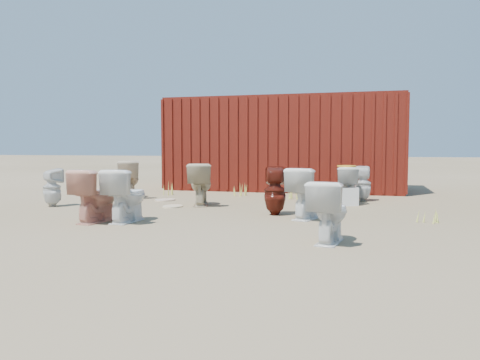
% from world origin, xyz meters
% --- Properties ---
extents(ground, '(100.00, 100.00, 0.00)m').
position_xyz_m(ground, '(0.00, 0.00, 0.00)').
color(ground, brown).
rests_on(ground, ground).
extents(shipping_container, '(6.00, 2.40, 2.40)m').
position_xyz_m(shipping_container, '(0.00, 5.20, 1.20)').
color(shipping_container, '#4F100D').
rests_on(shipping_container, ground).
extents(toilet_front_a, '(0.47, 0.79, 0.79)m').
position_xyz_m(toilet_front_a, '(-1.34, -0.95, 0.40)').
color(toilet_front_a, white).
rests_on(toilet_front_a, ground).
extents(toilet_front_pink, '(0.54, 0.83, 0.79)m').
position_xyz_m(toilet_front_pink, '(-1.78, -1.08, 0.40)').
color(toilet_front_pink, '#E69C84').
rests_on(toilet_front_pink, ground).
extents(toilet_front_c, '(0.65, 0.88, 0.80)m').
position_xyz_m(toilet_front_c, '(1.23, 0.07, 0.40)').
color(toilet_front_c, white).
rests_on(toilet_front_c, ground).
extents(toilet_front_maroon, '(0.42, 0.42, 0.80)m').
position_xyz_m(toilet_front_maroon, '(0.67, 0.34, 0.40)').
color(toilet_front_maroon, '#51160E').
rests_on(toilet_front_maroon, ground).
extents(toilet_front_e, '(0.51, 0.77, 0.73)m').
position_xyz_m(toilet_front_e, '(1.70, -1.71, 0.37)').
color(toilet_front_e, white).
rests_on(toilet_front_e, ground).
extents(toilet_back_a, '(0.43, 0.43, 0.72)m').
position_xyz_m(toilet_back_a, '(-3.60, 0.33, 0.36)').
color(toilet_back_a, silver).
rests_on(toilet_back_a, ground).
extents(toilet_back_beige_left, '(0.77, 0.93, 0.82)m').
position_xyz_m(toilet_back_beige_left, '(-2.95, 2.10, 0.41)').
color(toilet_back_beige_left, beige).
rests_on(toilet_back_beige_left, ground).
extents(toilet_back_beige_right, '(0.66, 0.89, 0.81)m').
position_xyz_m(toilet_back_beige_right, '(-0.96, 1.23, 0.41)').
color(toilet_back_beige_right, '#C1B18D').
rests_on(toilet_back_beige_right, ground).
extents(toilet_back_yellowlid, '(0.51, 0.77, 0.73)m').
position_xyz_m(toilet_back_yellowlid, '(1.73, 2.30, 0.37)').
color(toilet_back_yellowlid, silver).
rests_on(toilet_back_yellowlid, ground).
extents(toilet_back_e, '(0.36, 0.37, 0.73)m').
position_xyz_m(toilet_back_e, '(2.06, 2.79, 0.36)').
color(toilet_back_e, silver).
rests_on(toilet_back_e, ground).
extents(yellow_lid, '(0.37, 0.46, 0.02)m').
position_xyz_m(yellow_lid, '(1.73, 2.30, 0.75)').
color(yellow_lid, gold).
rests_on(yellow_lid, toilet_back_yellowlid).
extents(loose_tank, '(0.53, 0.42, 0.35)m').
position_xyz_m(loose_tank, '(1.72, 1.89, 0.17)').
color(loose_tank, white).
rests_on(loose_tank, ground).
extents(loose_lid_near, '(0.49, 0.58, 0.02)m').
position_xyz_m(loose_lid_near, '(-1.96, 1.81, 0.01)').
color(loose_lid_near, beige).
rests_on(loose_lid_near, ground).
extents(loose_lid_far, '(0.38, 0.48, 0.02)m').
position_xyz_m(loose_lid_far, '(-1.38, 0.86, 0.01)').
color(loose_lid_far, beige).
rests_on(loose_lid_far, ground).
extents(weed_clump_a, '(0.36, 0.36, 0.33)m').
position_xyz_m(weed_clump_a, '(-2.29, 2.86, 0.17)').
color(weed_clump_a, '#C2C74F').
rests_on(weed_clump_a, ground).
extents(weed_clump_b, '(0.32, 0.32, 0.31)m').
position_xyz_m(weed_clump_b, '(0.65, 2.83, 0.15)').
color(weed_clump_b, '#C2C74F').
rests_on(weed_clump_b, ground).
extents(weed_clump_c, '(0.36, 0.36, 0.29)m').
position_xyz_m(weed_clump_c, '(2.00, 2.73, 0.14)').
color(weed_clump_c, '#C2C74F').
rests_on(weed_clump_c, ground).
extents(weed_clump_d, '(0.30, 0.30, 0.28)m').
position_xyz_m(weed_clump_d, '(-0.72, 3.16, 0.14)').
color(weed_clump_d, '#C2C74F').
rests_on(weed_clump_d, ground).
extents(weed_clump_e, '(0.34, 0.34, 0.34)m').
position_xyz_m(weed_clump_e, '(1.33, 3.50, 0.17)').
color(weed_clump_e, '#C2C74F').
rests_on(weed_clump_e, ground).
extents(weed_clump_f, '(0.28, 0.28, 0.21)m').
position_xyz_m(weed_clump_f, '(3.01, 0.16, 0.10)').
color(weed_clump_f, '#C2C74F').
rests_on(weed_clump_f, ground).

